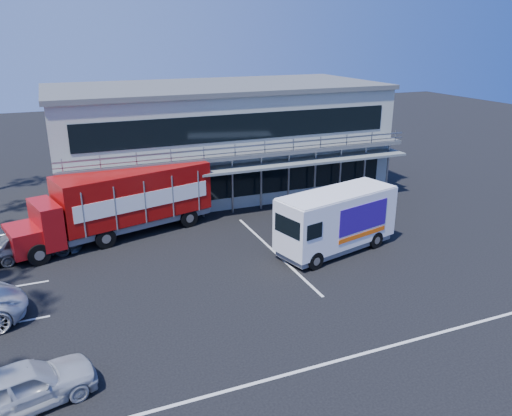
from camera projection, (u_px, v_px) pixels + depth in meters
name	position (u px, v px, depth m)	size (l,w,h in m)	color
ground	(261.00, 285.00, 22.16)	(120.00, 120.00, 0.00)	black
building	(218.00, 137.00, 35.06)	(22.40, 12.00, 7.30)	#9AA193
red_truck	(122.00, 201.00, 27.05)	(11.02, 5.19, 3.62)	maroon
white_van	(336.00, 220.00, 25.12)	(6.81, 3.71, 3.16)	white
parked_car_a	(23.00, 387.00, 14.71)	(1.70, 4.22, 1.44)	#B2B5B9
parked_car_d	(30.00, 240.00, 25.14)	(2.04, 5.03, 1.46)	#333B45
parked_car_e	(29.00, 242.00, 24.79)	(1.74, 4.33, 1.48)	slate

